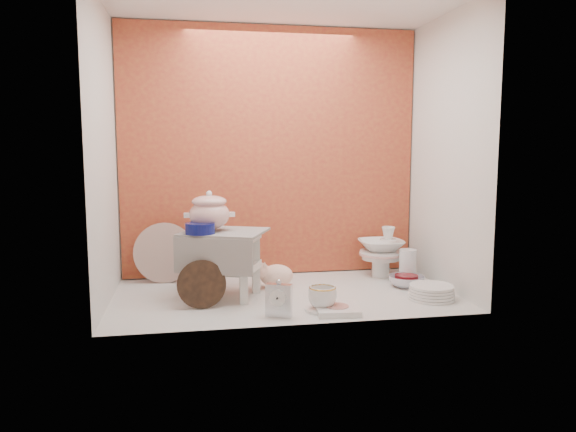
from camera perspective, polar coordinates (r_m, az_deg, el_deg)
name	(u,v)px	position (r m, az deg, el deg)	size (l,w,h in m)	color
ground	(285,295)	(2.92, -0.32, -8.27)	(1.80, 1.80, 0.00)	silver
niche_shell	(279,120)	(2.99, -0.94, 10.11)	(1.86, 1.03, 1.53)	#B85F2E
step_stool	(225,264)	(2.86, -6.69, -5.02)	(0.41, 0.35, 0.35)	silver
soup_tureen	(209,211)	(2.83, -8.28, 0.56)	(0.25, 0.25, 0.21)	white
cobalt_bowl	(200,228)	(2.75, -9.24, -1.28)	(0.15, 0.15, 0.05)	#0B0F54
floral_platter	(164,253)	(3.21, -12.89, -3.80)	(0.35, 0.05, 0.35)	silver
blue_white_vase	(203,264)	(3.15, -8.92, -4.99)	(0.22, 0.22, 0.23)	silver
lacquer_tray	(202,284)	(2.68, -9.09, -7.12)	(0.24, 0.06, 0.24)	black
mantel_clock	(279,298)	(2.52, -0.97, -8.67)	(0.12, 0.04, 0.18)	silver
plush_pig	(277,275)	(3.04, -1.21, -6.27)	(0.24, 0.16, 0.14)	beige
teacup_saucer	(322,309)	(2.64, 3.64, -9.78)	(0.17, 0.17, 0.01)	white
gold_rim_teacup	(322,297)	(2.63, 3.65, -8.53)	(0.14, 0.14, 0.11)	white
lattice_dish	(337,309)	(2.62, 5.20, -9.76)	(0.20, 0.20, 0.03)	white
dinner_plate_stack	(431,292)	(2.92, 14.87, -7.74)	(0.24, 0.24, 0.07)	white
crystal_bowl	(406,281)	(3.14, 12.36, -6.74)	(0.20, 0.20, 0.06)	silver
clear_glass_vase	(408,266)	(3.22, 12.49, -5.16)	(0.10, 0.10, 0.19)	silver
porcelain_tower	(381,252)	(3.33, 9.76, -3.71)	(0.27, 0.27, 0.31)	white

